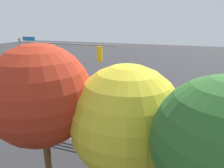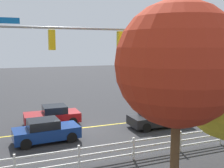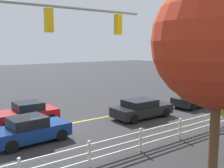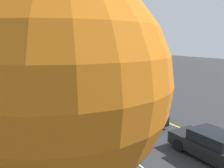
{
  "view_description": "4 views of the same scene",
  "coord_description": "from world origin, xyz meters",
  "px_view_note": "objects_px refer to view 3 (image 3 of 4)",
  "views": [
    {
      "loc": [
        -6.75,
        16.99,
        8.23
      ],
      "look_at": [
        -1.78,
        2.48,
        3.43
      ],
      "focal_mm": 32.1,
      "sensor_mm": 36.0,
      "label": 1
    },
    {
      "loc": [
        4.47,
        18.29,
        5.79
      ],
      "look_at": [
        -1.97,
        2.25,
        3.4
      ],
      "focal_mm": 43.59,
      "sensor_mm": 36.0,
      "label": 2
    },
    {
      "loc": [
        6.96,
        15.4,
        5.02
      ],
      "look_at": [
        -2.49,
        2.7,
        2.8
      ],
      "focal_mm": 43.23,
      "sensor_mm": 36.0,
      "label": 3
    },
    {
      "loc": [
        -18.23,
        11.24,
        5.64
      ],
      "look_at": [
        -2.85,
        2.06,
        2.3
      ],
      "focal_mm": 36.39,
      "sensor_mm": 36.0,
      "label": 4
    }
  ],
  "objects_px": {
    "car_2": "(30,130)",
    "car_0": "(26,114)",
    "car_1": "(142,109)",
    "car_3": "(197,99)",
    "tree_4": "(219,42)"
  },
  "relations": [
    {
      "from": "car_1",
      "to": "car_3",
      "type": "xyz_separation_m",
      "value": [
        -6.29,
        0.04,
        0.0
      ]
    },
    {
      "from": "car_1",
      "to": "car_3",
      "type": "relative_size",
      "value": 0.93
    },
    {
      "from": "car_0",
      "to": "car_2",
      "type": "height_order",
      "value": "car_0"
    },
    {
      "from": "car_2",
      "to": "tree_4",
      "type": "height_order",
      "value": "tree_4"
    },
    {
      "from": "car_0",
      "to": "car_2",
      "type": "relative_size",
      "value": 1.0
    },
    {
      "from": "tree_4",
      "to": "car_1",
      "type": "bearing_deg",
      "value": -118.21
    },
    {
      "from": "car_0",
      "to": "tree_4",
      "type": "xyz_separation_m",
      "value": [
        -2.44,
        12.01,
        4.49
      ]
    },
    {
      "from": "car_2",
      "to": "car_0",
      "type": "bearing_deg",
      "value": 70.76
    },
    {
      "from": "tree_4",
      "to": "car_3",
      "type": "bearing_deg",
      "value": -141.88
    },
    {
      "from": "car_2",
      "to": "tree_4",
      "type": "xyz_separation_m",
      "value": [
        -3.46,
        8.4,
        4.49
      ]
    },
    {
      "from": "car_2",
      "to": "car_3",
      "type": "bearing_deg",
      "value": -2.82
    },
    {
      "from": "tree_4",
      "to": "car_2",
      "type": "bearing_deg",
      "value": -67.61
    },
    {
      "from": "car_0",
      "to": "car_1",
      "type": "height_order",
      "value": "car_0"
    },
    {
      "from": "car_1",
      "to": "car_3",
      "type": "distance_m",
      "value": 6.29
    },
    {
      "from": "car_1",
      "to": "tree_4",
      "type": "distance_m",
      "value": 10.74
    }
  ]
}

